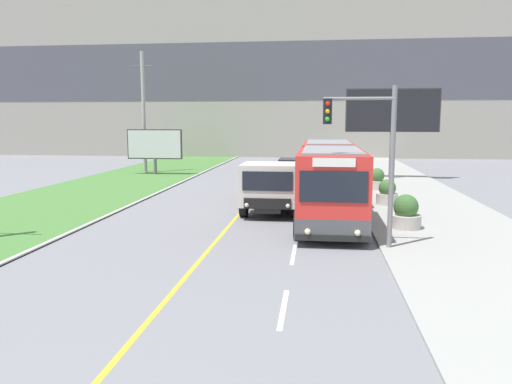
# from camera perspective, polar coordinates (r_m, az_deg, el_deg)

# --- Properties ---
(apartment_block_background) EXTENTS (80.00, 8.04, 18.09)m
(apartment_block_background) POSITION_cam_1_polar(r_m,az_deg,el_deg) (60.14, 3.87, 12.87)
(apartment_block_background) COLOR gray
(apartment_block_background) RESTS_ON ground_plane
(city_bus) EXTENTS (2.61, 12.52, 3.09)m
(city_bus) POSITION_cam_1_polar(r_m,az_deg,el_deg) (22.25, 8.35, 1.46)
(city_bus) COLOR red
(city_bus) RESTS_ON ground_plane
(dump_truck) EXTENTS (2.53, 6.44, 2.31)m
(dump_truck) POSITION_cam_1_polar(r_m,az_deg,el_deg) (22.37, 1.84, 0.59)
(dump_truck) COLOR black
(dump_truck) RESTS_ON ground_plane
(car_distant) EXTENTS (1.80, 4.30, 1.45)m
(car_distant) POSITION_cam_1_polar(r_m,az_deg,el_deg) (35.47, 3.90, 2.59)
(car_distant) COLOR silver
(car_distant) RESTS_ON ground_plane
(utility_pole_far) EXTENTS (1.80, 0.28, 9.42)m
(utility_pole_far) POSITION_cam_1_polar(r_m,az_deg,el_deg) (40.51, -12.72, 8.88)
(utility_pole_far) COLOR #9E9E99
(utility_pole_far) RESTS_ON ground_plane
(traffic_light_mast) EXTENTS (2.28, 0.32, 5.23)m
(traffic_light_mast) POSITION_cam_1_polar(r_m,az_deg,el_deg) (16.25, 12.93, 5.19)
(traffic_light_mast) COLOR slate
(traffic_light_mast) RESTS_ON ground_plane
(billboard_large) EXTENTS (6.43, 0.24, 6.33)m
(billboard_large) POSITION_cam_1_polar(r_m,az_deg,el_deg) (36.33, 15.33, 8.78)
(billboard_large) COLOR #59595B
(billboard_large) RESTS_ON ground_plane
(billboard_small) EXTENTS (4.26, 0.24, 3.47)m
(billboard_small) POSITION_cam_1_polar(r_m,az_deg,el_deg) (38.93, -11.51, 5.29)
(billboard_small) COLOR #59595B
(billboard_small) RESTS_ON ground_plane
(planter_round_near) EXTENTS (1.17, 1.17, 1.29)m
(planter_round_near) POSITION_cam_1_polar(r_m,az_deg,el_deg) (19.78, 16.73, -2.36)
(planter_round_near) COLOR #B7B2A8
(planter_round_near) RESTS_ON sidewalk_right
(planter_round_second) EXTENTS (1.04, 1.04, 1.23)m
(planter_round_second) POSITION_cam_1_polar(r_m,az_deg,el_deg) (25.07, 14.76, -0.15)
(planter_round_second) COLOR #B7B2A8
(planter_round_second) RESTS_ON sidewalk_right
(planter_round_third) EXTENTS (1.11, 1.11, 1.27)m
(planter_round_third) POSITION_cam_1_polar(r_m,az_deg,el_deg) (30.40, 13.62, 1.34)
(planter_round_third) COLOR #B7B2A8
(planter_round_third) RESTS_ON sidewalk_right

